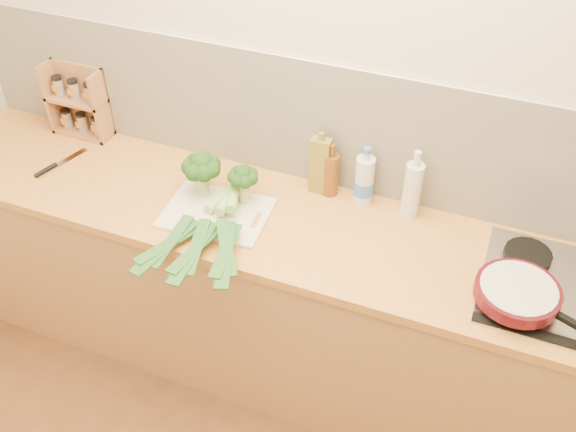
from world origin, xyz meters
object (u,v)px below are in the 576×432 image
(gas_hob, at_px, (569,292))
(chefs_knife, at_px, (52,167))
(chopping_board, at_px, (217,213))
(spice_rack, at_px, (80,104))
(skillet, at_px, (518,293))

(gas_hob, distance_m, chefs_knife, 2.10)
(chopping_board, xyz_separation_m, chefs_knife, (-0.79, 0.01, 0.00))
(chopping_board, bearing_deg, chefs_knife, 175.13)
(chefs_knife, bearing_deg, spice_rack, 112.34)
(spice_rack, bearing_deg, gas_hob, -6.66)
(chopping_board, relative_size, spice_rack, 1.23)
(chefs_knife, distance_m, skillet, 1.94)
(skillet, bearing_deg, chefs_knife, -160.44)
(gas_hob, height_order, chopping_board, gas_hob)
(chefs_knife, xyz_separation_m, spice_rack, (-0.03, 0.30, 0.14))
(chopping_board, height_order, skillet, skillet)
(gas_hob, bearing_deg, chefs_knife, -178.75)
(spice_rack, bearing_deg, chefs_knife, -83.56)
(skillet, xyz_separation_m, spice_rack, (-1.97, 0.36, 0.08))
(skillet, bearing_deg, spice_rack, -168.87)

